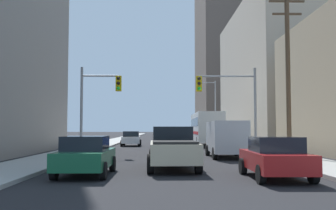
% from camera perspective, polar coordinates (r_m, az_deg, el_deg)
% --- Properties ---
extents(sidewalk_left, '(3.08, 160.00, 0.15)m').
position_cam_1_polar(sidewalk_left, '(54.16, -7.96, -5.31)').
color(sidewalk_left, '#9E9E99').
rests_on(sidewalk_left, ground).
extents(sidewalk_right, '(3.08, 160.00, 0.15)m').
position_cam_1_polar(sidewalk_right, '(54.33, 6.68, -5.32)').
color(sidewalk_right, '#9E9E99').
rests_on(sidewalk_right, ground).
extents(city_bus, '(2.80, 11.56, 3.40)m').
position_cam_1_polar(city_bus, '(40.79, 5.68, -3.33)').
color(city_bus, silver).
rests_on(city_bus, ground).
extents(pickup_truck_beige, '(2.20, 5.44, 1.90)m').
position_cam_1_polar(pickup_truck_beige, '(17.30, 0.74, -6.43)').
color(pickup_truck_beige, '#C6B793').
rests_on(pickup_truck_beige, ground).
extents(cargo_van_silver, '(2.16, 5.27, 2.26)m').
position_cam_1_polar(cargo_van_silver, '(24.34, 8.63, -4.71)').
color(cargo_van_silver, '#B7BABF').
rests_on(cargo_van_silver, ground).
extents(sedan_green, '(1.95, 4.20, 1.52)m').
position_cam_1_polar(sedan_green, '(15.27, -12.11, -7.35)').
color(sedan_green, '#195938').
rests_on(sedan_green, ground).
extents(sedan_red, '(1.95, 4.25, 1.52)m').
position_cam_1_polar(sedan_red, '(14.48, 15.61, -7.51)').
color(sedan_red, maroon).
rests_on(sedan_red, ground).
extents(sedan_blue, '(1.95, 4.20, 1.52)m').
position_cam_1_polar(sedan_blue, '(36.56, -0.10, -5.14)').
color(sedan_blue, navy).
rests_on(sedan_blue, ground).
extents(sedan_maroon, '(1.95, 4.22, 1.52)m').
position_cam_1_polar(sedan_maroon, '(48.87, -0.71, -4.73)').
color(sedan_maroon, maroon).
rests_on(sedan_maroon, ground).
extents(sedan_white, '(1.95, 4.26, 1.52)m').
position_cam_1_polar(sedan_white, '(39.91, -5.50, -4.99)').
color(sedan_white, white).
rests_on(sedan_white, ground).
extents(traffic_signal_near_left, '(2.78, 0.44, 6.00)m').
position_cam_1_polar(traffic_signal_near_left, '(26.47, -10.31, 1.27)').
color(traffic_signal_near_left, gray).
rests_on(traffic_signal_near_left, ground).
extents(traffic_signal_near_right, '(4.16, 0.44, 6.00)m').
position_cam_1_polar(traffic_signal_near_right, '(26.60, 9.13, 1.38)').
color(traffic_signal_near_right, gray).
rests_on(traffic_signal_near_right, ground).
extents(utility_pole_right, '(2.20, 0.28, 10.25)m').
position_cam_1_polar(utility_pole_right, '(24.54, 17.42, 5.06)').
color(utility_pole_right, brown).
rests_on(utility_pole_right, ground).
extents(street_lamp_right, '(2.49, 0.32, 7.50)m').
position_cam_1_polar(street_lamp_right, '(45.89, 6.57, -0.07)').
color(street_lamp_right, gray).
rests_on(street_lamp_right, ground).
extents(building_right_mid_block, '(16.33, 28.17, 18.04)m').
position_cam_1_polar(building_right_mid_block, '(55.00, 18.64, 4.20)').
color(building_right_mid_block, '#B7A893').
rests_on(building_right_mid_block, ground).
extents(building_right_far_highrise, '(22.87, 25.87, 55.90)m').
position_cam_1_polar(building_right_far_highrise, '(101.07, 11.30, 11.55)').
color(building_right_far_highrise, '#66564C').
rests_on(building_right_far_highrise, ground).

